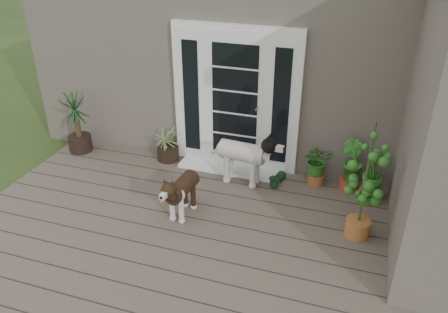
% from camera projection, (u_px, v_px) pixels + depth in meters
% --- Properties ---
extents(deck, '(6.20, 4.60, 0.12)m').
position_uv_depth(deck, '(196.00, 259.00, 5.22)').
color(deck, '#6B5B4C').
rests_on(deck, ground).
extents(house_main, '(7.40, 4.00, 3.10)m').
position_uv_depth(house_main, '(280.00, 42.00, 8.05)').
color(house_main, '#665E54').
rests_on(house_main, ground).
extents(door_unit, '(1.90, 0.14, 2.15)m').
position_uv_depth(door_unit, '(236.00, 99.00, 6.56)').
color(door_unit, white).
rests_on(door_unit, deck).
extents(door_step, '(1.60, 0.40, 0.05)m').
position_uv_depth(door_step, '(231.00, 168.00, 6.90)').
color(door_step, white).
rests_on(door_step, deck).
extents(brindle_dog, '(0.39, 0.76, 0.61)m').
position_uv_depth(brindle_dog, '(182.00, 195.00, 5.75)').
color(brindle_dog, '#352013').
rests_on(brindle_dog, deck).
extents(white_dog, '(0.91, 0.45, 0.73)m').
position_uv_depth(white_dog, '(242.00, 160.00, 6.41)').
color(white_dog, white).
rests_on(white_dog, deck).
extents(spider_plant, '(0.73, 0.73, 0.61)m').
position_uv_depth(spider_plant, '(167.00, 142.00, 7.05)').
color(spider_plant, '#93B670').
rests_on(spider_plant, deck).
extents(yucca, '(0.88, 0.88, 1.03)m').
position_uv_depth(yucca, '(77.00, 122.00, 7.23)').
color(yucca, black).
rests_on(yucca, deck).
extents(herb_a, '(0.51, 0.51, 0.53)m').
position_uv_depth(herb_a, '(317.00, 168.00, 6.43)').
color(herb_a, '#18571C').
rests_on(herb_a, deck).
extents(herb_b, '(0.50, 0.50, 0.54)m').
position_uv_depth(herb_b, '(350.00, 172.00, 6.31)').
color(herb_b, '#235317').
rests_on(herb_b, deck).
extents(herb_c, '(0.46, 0.46, 0.54)m').
position_uv_depth(herb_c, '(372.00, 182.00, 6.07)').
color(herb_c, '#1B601E').
rests_on(herb_c, deck).
extents(sapling, '(0.61, 0.61, 1.57)m').
position_uv_depth(sapling, '(366.00, 180.00, 5.14)').
color(sapling, '#235C1A').
rests_on(sapling, deck).
extents(clog_left, '(0.22, 0.30, 0.08)m').
position_uv_depth(clog_left, '(273.00, 182.00, 6.50)').
color(clog_left, black).
rests_on(clog_left, deck).
extents(clog_right, '(0.23, 0.36, 0.10)m').
position_uv_depth(clog_right, '(278.00, 178.00, 6.59)').
color(clog_right, black).
rests_on(clog_right, deck).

